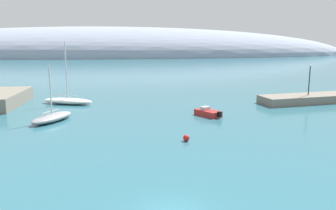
{
  "coord_description": "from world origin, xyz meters",
  "views": [
    {
      "loc": [
        -1.83,
        -18.82,
        10.23
      ],
      "look_at": [
        1.64,
        22.39,
        2.16
      ],
      "focal_mm": 37.62,
      "sensor_mm": 36.0,
      "label": 1
    }
  ],
  "objects_px": {
    "sailboat_grey_mid_mooring": "(52,117)",
    "mooring_buoy_red": "(186,138)",
    "motorboat_red_foreground": "(208,113)",
    "harbor_lamp_post": "(310,76)",
    "sailboat_white_near_shore": "(68,100)"
  },
  "relations": [
    {
      "from": "mooring_buoy_red",
      "to": "harbor_lamp_post",
      "type": "xyz_separation_m",
      "value": [
        21.79,
        18.86,
        3.83
      ]
    },
    {
      "from": "motorboat_red_foreground",
      "to": "sailboat_grey_mid_mooring",
      "type": "bearing_deg",
      "value": 59.81
    },
    {
      "from": "motorboat_red_foreground",
      "to": "harbor_lamp_post",
      "type": "distance_m",
      "value": 19.46
    },
    {
      "from": "motorboat_red_foreground",
      "to": "sailboat_white_near_shore",
      "type": "bearing_deg",
      "value": 29.09
    },
    {
      "from": "sailboat_grey_mid_mooring",
      "to": "mooring_buoy_red",
      "type": "height_order",
      "value": "sailboat_grey_mid_mooring"
    },
    {
      "from": "mooring_buoy_red",
      "to": "sailboat_grey_mid_mooring",
      "type": "bearing_deg",
      "value": 147.79
    },
    {
      "from": "motorboat_red_foreground",
      "to": "harbor_lamp_post",
      "type": "relative_size",
      "value": 0.81
    },
    {
      "from": "motorboat_red_foreground",
      "to": "mooring_buoy_red",
      "type": "xyz_separation_m",
      "value": [
        -4.37,
        -11.04,
        -0.09
      ]
    },
    {
      "from": "motorboat_red_foreground",
      "to": "harbor_lamp_post",
      "type": "bearing_deg",
      "value": -100.13
    },
    {
      "from": "sailboat_grey_mid_mooring",
      "to": "harbor_lamp_post",
      "type": "relative_size",
      "value": 1.45
    },
    {
      "from": "motorboat_red_foreground",
      "to": "mooring_buoy_red",
      "type": "distance_m",
      "value": 11.87
    },
    {
      "from": "mooring_buoy_red",
      "to": "harbor_lamp_post",
      "type": "distance_m",
      "value": 29.07
    },
    {
      "from": "sailboat_grey_mid_mooring",
      "to": "motorboat_red_foreground",
      "type": "relative_size",
      "value": 1.79
    },
    {
      "from": "mooring_buoy_red",
      "to": "sailboat_white_near_shore",
      "type": "bearing_deg",
      "value": 126.53
    },
    {
      "from": "sailboat_white_near_shore",
      "to": "harbor_lamp_post",
      "type": "height_order",
      "value": "sailboat_white_near_shore"
    }
  ]
}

